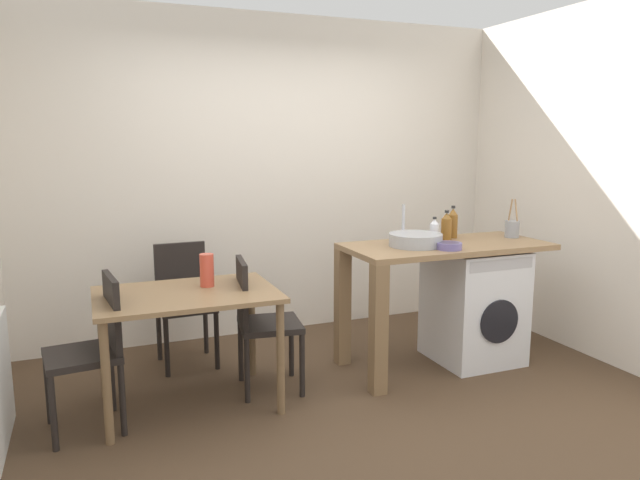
# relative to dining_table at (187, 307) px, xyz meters

# --- Properties ---
(ground_plane) EXTENTS (5.46, 5.46, 0.00)m
(ground_plane) POSITION_rel_dining_table_xyz_m (0.95, -0.45, -0.64)
(ground_plane) COLOR #4C3826
(wall_back) EXTENTS (4.60, 0.10, 2.70)m
(wall_back) POSITION_rel_dining_table_xyz_m (0.95, 1.30, 0.71)
(wall_back) COLOR silver
(wall_back) RESTS_ON ground_plane
(wall_counter_side) EXTENTS (0.10, 3.80, 2.70)m
(wall_counter_side) POSITION_rel_dining_table_xyz_m (3.10, -0.45, 0.71)
(wall_counter_side) COLOR silver
(wall_counter_side) RESTS_ON ground_plane
(dining_table) EXTENTS (1.10, 0.76, 0.74)m
(dining_table) POSITION_rel_dining_table_xyz_m (0.00, 0.00, 0.00)
(dining_table) COLOR olive
(dining_table) RESTS_ON ground_plane
(chair_person_seat) EXTENTS (0.44, 0.44, 0.90)m
(chair_person_seat) POSITION_rel_dining_table_xyz_m (-0.55, -0.09, -0.14)
(chair_person_seat) COLOR black
(chair_person_seat) RESTS_ON ground_plane
(chair_opposite) EXTENTS (0.45, 0.45, 0.90)m
(chair_opposite) POSITION_rel_dining_table_xyz_m (0.48, 0.06, -0.14)
(chair_opposite) COLOR black
(chair_opposite) RESTS_ON ground_plane
(chair_spare_by_wall) EXTENTS (0.41, 0.41, 0.90)m
(chair_spare_by_wall) POSITION_rel_dining_table_xyz_m (0.10, 0.77, -0.14)
(chair_spare_by_wall) COLOR black
(chair_spare_by_wall) RESTS_ON ground_plane
(kitchen_counter) EXTENTS (1.50, 0.68, 0.92)m
(kitchen_counter) POSITION_rel_dining_table_xyz_m (1.68, 0.00, 0.12)
(kitchen_counter) COLOR olive
(kitchen_counter) RESTS_ON ground_plane
(washing_machine) EXTENTS (0.60, 0.61, 0.86)m
(washing_machine) POSITION_rel_dining_table_xyz_m (2.15, -0.00, -0.21)
(washing_machine) COLOR silver
(washing_machine) RESTS_ON ground_plane
(sink_basin) EXTENTS (0.38, 0.38, 0.09)m
(sink_basin) POSITION_rel_dining_table_xyz_m (1.63, 0.00, 0.32)
(sink_basin) COLOR #9EA0A5
(sink_basin) RESTS_ON kitchen_counter
(tap) EXTENTS (0.02, 0.02, 0.28)m
(tap) POSITION_rel_dining_table_xyz_m (1.63, 0.18, 0.42)
(tap) COLOR #B2B2B7
(tap) RESTS_ON kitchen_counter
(bottle_tall_green) EXTENTS (0.07, 0.07, 0.18)m
(bottle_tall_green) POSITION_rel_dining_table_xyz_m (1.85, 0.11, 0.36)
(bottle_tall_green) COLOR silver
(bottle_tall_green) RESTS_ON kitchen_counter
(bottle_squat_brown) EXTENTS (0.08, 0.08, 0.23)m
(bottle_squat_brown) POSITION_rel_dining_table_xyz_m (1.98, 0.14, 0.38)
(bottle_squat_brown) COLOR brown
(bottle_squat_brown) RESTS_ON kitchen_counter
(bottle_clear_small) EXTENTS (0.08, 0.08, 0.25)m
(bottle_clear_small) POSITION_rel_dining_table_xyz_m (2.08, 0.21, 0.39)
(bottle_clear_small) COLOR brown
(bottle_clear_small) RESTS_ON kitchen_counter
(mixing_bowl) EXTENTS (0.18, 0.18, 0.05)m
(mixing_bowl) POSITION_rel_dining_table_xyz_m (1.78, -0.20, 0.30)
(mixing_bowl) COLOR slate
(mixing_bowl) RESTS_ON kitchen_counter
(utensil_crock) EXTENTS (0.11, 0.11, 0.30)m
(utensil_crock) POSITION_rel_dining_table_xyz_m (2.52, 0.05, 0.35)
(utensil_crock) COLOR gray
(utensil_crock) RESTS_ON kitchen_counter
(vase) EXTENTS (0.09, 0.09, 0.21)m
(vase) POSITION_rel_dining_table_xyz_m (0.15, 0.10, 0.20)
(vase) COLOR #D84C38
(vase) RESTS_ON dining_table
(scissors) EXTENTS (0.15, 0.06, 0.01)m
(scissors) POSITION_rel_dining_table_xyz_m (1.84, -0.10, 0.28)
(scissors) COLOR #B2B2B7
(scissors) RESTS_ON kitchen_counter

